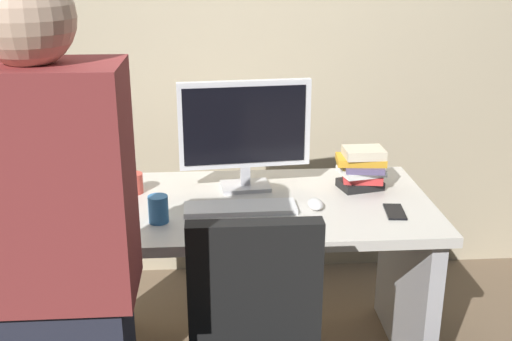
{
  "coord_description": "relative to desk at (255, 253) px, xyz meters",
  "views": [
    {
      "loc": [
        -0.16,
        -2.29,
        1.67
      ],
      "look_at": [
        0.0,
        -0.05,
        0.87
      ],
      "focal_mm": 43.91,
      "sensor_mm": 36.0,
      "label": 1
    }
  ],
  "objects": [
    {
      "name": "desk",
      "position": [
        0.0,
        0.0,
        0.0
      ],
      "size": [
        1.4,
        0.76,
        0.72
      ],
      "color": "beige",
      "rests_on": "ground"
    },
    {
      "name": "person_at_desk",
      "position": [
        -0.56,
        -0.88,
        0.34
      ],
      "size": [
        0.4,
        0.24,
        1.64
      ],
      "color": "#262838",
      "rests_on": "ground"
    },
    {
      "name": "monitor",
      "position": [
        -0.03,
        0.15,
        0.48
      ],
      "size": [
        0.54,
        0.16,
        0.46
      ],
      "color": "silver",
      "rests_on": "desk"
    },
    {
      "name": "keyboard",
      "position": [
        -0.06,
        -0.08,
        0.23
      ],
      "size": [
        0.43,
        0.14,
        0.02
      ],
      "primitive_type": "cube",
      "rotation": [
        0.0,
        0.0,
        0.02
      ],
      "color": "white",
      "rests_on": "desk"
    },
    {
      "name": "mouse",
      "position": [
        0.23,
        -0.08,
        0.24
      ],
      "size": [
        0.06,
        0.1,
        0.03
      ],
      "primitive_type": "ellipsoid",
      "color": "white",
      "rests_on": "desk"
    },
    {
      "name": "cup_near_keyboard",
      "position": [
        -0.37,
        -0.17,
        0.28
      ],
      "size": [
        0.07,
        0.07,
        0.1
      ],
      "primitive_type": "cylinder",
      "color": "#3372B2",
      "rests_on": "desk"
    },
    {
      "name": "cup_by_monitor",
      "position": [
        -0.49,
        0.13,
        0.27
      ],
      "size": [
        0.08,
        0.08,
        0.08
      ],
      "primitive_type": "cylinder",
      "color": "#D84C3F",
      "rests_on": "desk"
    },
    {
      "name": "book_stack",
      "position": [
        0.45,
        0.11,
        0.32
      ],
      "size": [
        0.21,
        0.18,
        0.18
      ],
      "color": "black",
      "rests_on": "desk"
    },
    {
      "name": "cell_phone",
      "position": [
        0.52,
        -0.14,
        0.23
      ],
      "size": [
        0.09,
        0.15,
        0.01
      ],
      "primitive_type": "cube",
      "rotation": [
        0.0,
        0.0,
        -0.11
      ],
      "color": "black",
      "rests_on": "desk"
    }
  ]
}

